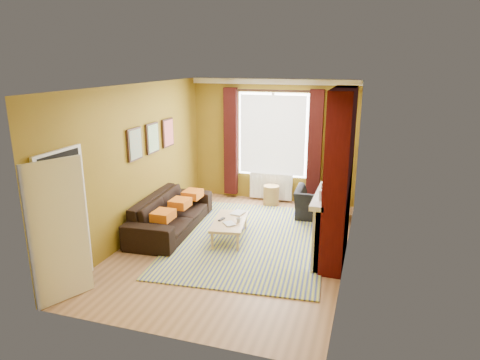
# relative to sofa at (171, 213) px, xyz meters

# --- Properties ---
(ground) EXTENTS (5.50, 5.50, 0.00)m
(ground) POSITION_rel_sofa_xyz_m (1.42, -0.31, -0.34)
(ground) COLOR #946743
(ground) RESTS_ON ground
(room_walls) EXTENTS (3.82, 5.54, 2.83)m
(room_walls) POSITION_rel_sofa_xyz_m (2.05, -0.04, 1.04)
(room_walls) COLOR olive
(room_walls) RESTS_ON ground
(striped_rug) EXTENTS (3.03, 3.98, 0.02)m
(striped_rug) POSITION_rel_sofa_xyz_m (1.58, 0.00, -0.33)
(striped_rug) COLOR #323E89
(striped_rug) RESTS_ON ground
(sofa) EXTENTS (1.07, 2.41, 0.69)m
(sofa) POSITION_rel_sofa_xyz_m (0.00, 0.00, 0.00)
(sofa) COLOR black
(sofa) RESTS_ON ground
(armchair) EXTENTS (1.01, 0.89, 0.64)m
(armchair) POSITION_rel_sofa_xyz_m (2.65, 1.50, -0.03)
(armchair) COLOR black
(armchair) RESTS_ON ground
(coffee_table) EXTENTS (0.74, 1.20, 0.38)m
(coffee_table) POSITION_rel_sofa_xyz_m (1.23, -0.09, -0.01)
(coffee_table) COLOR tan
(coffee_table) RESTS_ON ground
(wicker_stool) EXTENTS (0.44, 0.44, 0.45)m
(wicker_stool) POSITION_rel_sofa_xyz_m (1.50, 2.06, -0.12)
(wicker_stool) COLOR #A68148
(wicker_stool) RESTS_ON ground
(floor_lamp) EXTENTS (0.24, 0.24, 1.58)m
(floor_lamp) POSITION_rel_sofa_xyz_m (2.97, 2.09, 0.90)
(floor_lamp) COLOR black
(floor_lamp) RESTS_ON ground
(book_a) EXTENTS (0.29, 0.29, 0.02)m
(book_a) POSITION_rel_sofa_xyz_m (1.22, -0.34, 0.04)
(book_a) COLOR #999999
(book_a) RESTS_ON coffee_table
(book_b) EXTENTS (0.27, 0.34, 0.02)m
(book_b) POSITION_rel_sofa_xyz_m (1.16, 0.33, 0.04)
(book_b) COLOR #999999
(book_b) RESTS_ON coffee_table
(mug) EXTENTS (0.10, 0.10, 0.08)m
(mug) POSITION_rel_sofa_xyz_m (1.42, -0.14, 0.07)
(mug) COLOR #999999
(mug) RESTS_ON coffee_table
(tv_remote) EXTENTS (0.09, 0.18, 0.02)m
(tv_remote) POSITION_rel_sofa_xyz_m (1.08, -0.12, 0.04)
(tv_remote) COLOR #252528
(tv_remote) RESTS_ON coffee_table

